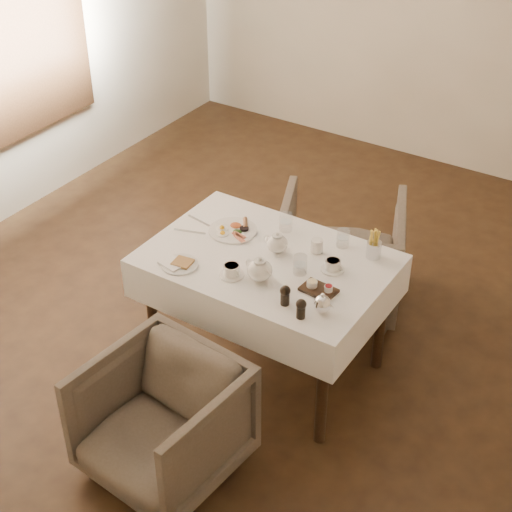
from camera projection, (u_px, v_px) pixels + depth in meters
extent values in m
plane|color=black|center=(269.00, 308.00, 5.02)|extent=(5.00, 5.00, 0.00)
cube|color=black|center=(267.00, 263.00, 4.17)|extent=(1.20, 0.80, 0.04)
cube|color=white|center=(267.00, 276.00, 4.22)|extent=(1.28, 0.88, 0.23)
cylinder|color=black|center=(222.00, 259.00, 4.86)|extent=(0.06, 0.06, 0.70)
cylinder|color=black|center=(381.00, 318.00, 4.37)|extent=(0.06, 0.06, 0.70)
cylinder|color=black|center=(153.00, 317.00, 4.38)|extent=(0.06, 0.06, 0.70)
cylinder|color=black|center=(322.00, 390.00, 3.90)|extent=(0.06, 0.06, 0.70)
imported|color=brown|center=(162.00, 422.00, 3.77)|extent=(0.74, 0.76, 0.63)
imported|color=brown|center=(340.00, 254.00, 4.90)|extent=(0.99, 1.00, 0.70)
cylinder|color=white|center=(233.00, 230.00, 4.36)|extent=(0.27, 0.27, 0.01)
ellipsoid|color=#B54D20|center=(236.00, 224.00, 4.39)|extent=(0.07, 0.06, 0.02)
cylinder|color=brown|center=(245.00, 223.00, 4.40)|extent=(0.08, 0.09, 0.03)
cylinder|color=black|center=(244.00, 229.00, 4.36)|extent=(0.05, 0.05, 0.02)
cube|color=maroon|center=(239.00, 237.00, 4.29)|extent=(0.09, 0.06, 0.01)
ellipsoid|color=#264C19|center=(237.00, 231.00, 4.34)|extent=(0.05, 0.04, 0.02)
cylinder|color=white|center=(180.00, 265.00, 4.09)|extent=(0.19, 0.19, 0.01)
cube|color=olive|center=(183.00, 262.00, 4.08)|extent=(0.11, 0.10, 0.01)
cube|color=white|center=(172.00, 264.00, 4.09)|extent=(0.15, 0.12, 0.02)
cylinder|color=white|center=(317.00, 246.00, 4.17)|extent=(0.06, 0.06, 0.07)
cylinder|color=white|center=(232.00, 275.00, 4.02)|extent=(0.13, 0.13, 0.01)
cylinder|color=white|center=(232.00, 270.00, 4.00)|extent=(0.10, 0.10, 0.06)
cylinder|color=#A4754A|center=(232.00, 266.00, 3.98)|extent=(0.07, 0.07, 0.00)
cylinder|color=white|center=(333.00, 269.00, 4.06)|extent=(0.12, 0.12, 0.01)
cylinder|color=white|center=(333.00, 264.00, 4.04)|extent=(0.10, 0.10, 0.05)
cylinder|color=#A4754A|center=(333.00, 260.00, 4.03)|extent=(0.07, 0.07, 0.00)
cylinder|color=silver|center=(286.00, 222.00, 4.35)|extent=(0.08, 0.08, 0.10)
cylinder|color=silver|center=(300.00, 265.00, 4.01)|extent=(0.09, 0.09, 0.10)
cylinder|color=silver|center=(343.00, 238.00, 4.22)|extent=(0.08, 0.08, 0.10)
cube|color=black|center=(319.00, 290.00, 3.90)|extent=(0.18, 0.13, 0.02)
cylinder|color=white|center=(312.00, 284.00, 3.91)|extent=(0.05, 0.05, 0.03)
cylinder|color=maroon|center=(329.00, 288.00, 3.88)|extent=(0.04, 0.04, 0.03)
cylinder|color=silver|center=(374.00, 250.00, 4.13)|extent=(0.08, 0.08, 0.09)
cube|color=silver|center=(199.00, 221.00, 4.45)|extent=(0.18, 0.04, 0.00)
cube|color=silver|center=(190.00, 231.00, 4.36)|extent=(0.18, 0.07, 0.00)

